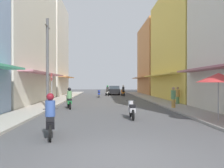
{
  "coord_description": "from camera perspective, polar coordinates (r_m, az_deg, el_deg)",
  "views": [
    {
      "loc": [
        -0.54,
        -5.84,
        1.94
      ],
      "look_at": [
        0.4,
        15.63,
        1.82
      ],
      "focal_mm": 36.35,
      "sensor_mm": 36.0,
      "label": 1
    }
  ],
  "objects": [
    {
      "name": "street_sign_no_entry",
      "position": [
        17.94,
        -14.91,
        -0.4
      ],
      "size": [
        0.07,
        0.6,
        2.65
      ],
      "color": "gray",
      "rests_on": "ground"
    },
    {
      "name": "motorbike_black",
      "position": [
        8.38,
        -15.26,
        -8.16
      ],
      "size": [
        0.63,
        1.79,
        1.58
      ],
      "color": "black",
      "rests_on": "ground"
    },
    {
      "name": "building_left_mid",
      "position": [
        24.2,
        -24.32,
        11.12
      ],
      "size": [
        7.05,
        13.81,
        12.98
      ],
      "color": "silver",
      "rests_on": "ground"
    },
    {
      "name": "pedestrian_foreground",
      "position": [
        20.5,
        16.21,
        -2.93
      ],
      "size": [
        0.34,
        0.34,
        1.57
      ],
      "color": "#598C59",
      "rests_on": "ground"
    },
    {
      "name": "motorbike_green",
      "position": [
        17.3,
        -10.73,
        -3.78
      ],
      "size": [
        0.68,
        1.77,
        1.58
      ],
      "color": "black",
      "rests_on": "ground"
    },
    {
      "name": "motorbike_white",
      "position": [
        33.66,
        -1.2,
        -1.79
      ],
      "size": [
        0.67,
        1.77,
        1.58
      ],
      "color": "black",
      "rests_on": "ground"
    },
    {
      "name": "sidewalk_right",
      "position": [
        22.93,
        12.29,
        -4.39
      ],
      "size": [
        2.12,
        48.49,
        0.12
      ],
      "primitive_type": "cube",
      "color": "#9E9991",
      "rests_on": "ground"
    },
    {
      "name": "building_left_far",
      "position": [
        36.25,
        -16.75,
        8.26
      ],
      "size": [
        7.05,
        9.89,
        13.93
      ],
      "color": "silver",
      "rests_on": "ground"
    },
    {
      "name": "parked_car",
      "position": [
        36.87,
        0.65,
        -1.55
      ],
      "size": [
        2.1,
        4.23,
        1.45
      ],
      "color": "black",
      "rests_on": "ground"
    },
    {
      "name": "motorbike_silver",
      "position": [
        12.37,
        4.96,
        -6.34
      ],
      "size": [
        0.55,
        1.81,
        0.96
      ],
      "color": "black",
      "rests_on": "ground"
    },
    {
      "name": "motorbike_orange",
      "position": [
        32.86,
        2.79,
        -1.84
      ],
      "size": [
        0.56,
        1.8,
        1.58
      ],
      "color": "black",
      "rests_on": "ground"
    },
    {
      "name": "vendor_umbrella",
      "position": [
        11.94,
        25.19,
        1.43
      ],
      "size": [
        2.06,
        2.06,
        2.4
      ],
      "color": "#99999E",
      "rests_on": "ground"
    },
    {
      "name": "pedestrian_far",
      "position": [
        17.1,
        15.19,
        -3.46
      ],
      "size": [
        0.34,
        0.34,
        1.63
      ],
      "color": "#BF8C3F",
      "rests_on": "ground"
    },
    {
      "name": "building_right_mid",
      "position": [
        27.36,
        18.96,
        9.0
      ],
      "size": [
        7.05,
        13.39,
        12.16
      ],
      "color": "#EFD159",
      "rests_on": "ground"
    },
    {
      "name": "ground_plane",
      "position": [
        22.18,
        -1.12,
        -4.7
      ],
      "size": [
        89.08,
        89.08,
        0.0
      ],
      "primitive_type": "plane",
      "color": "#4C4C4F"
    },
    {
      "name": "sidewalk_left",
      "position": [
        22.67,
        -14.68,
        -4.45
      ],
      "size": [
        2.12,
        48.49,
        0.12
      ],
      "primitive_type": "cube",
      "color": "#ADA89E",
      "rests_on": "ground"
    },
    {
      "name": "building_right_far",
      "position": [
        39.83,
        11.94,
        5.97
      ],
      "size": [
        7.05,
        11.35,
        11.74
      ],
      "color": "#D88C4C",
      "rests_on": "ground"
    },
    {
      "name": "utility_pole",
      "position": [
        17.11,
        -15.92,
        5.13
      ],
      "size": [
        0.2,
        1.2,
        6.6
      ],
      "color": "#4C4C4F",
      "rests_on": "ground"
    },
    {
      "name": "motorbike_blue",
      "position": [
        30.3,
        -3.29,
        -2.4
      ],
      "size": [
        0.55,
        1.81,
        0.96
      ],
      "color": "black",
      "rests_on": "ground"
    }
  ]
}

